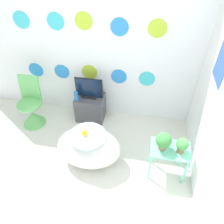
% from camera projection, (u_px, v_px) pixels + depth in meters
% --- Properties ---
extents(ground_plane, '(12.00, 12.00, 0.00)m').
position_uv_depth(ground_plane, '(60.00, 195.00, 2.71)').
color(ground_plane, silver).
extents(wall_back_dotted, '(4.24, 0.05, 2.60)m').
position_uv_depth(wall_back_dotted, '(87.00, 39.00, 3.06)').
color(wall_back_dotted, white).
rests_on(wall_back_dotted, ground_plane).
extents(wall_right, '(0.06, 2.64, 2.60)m').
position_uv_depth(wall_right, '(221.00, 84.00, 2.22)').
color(wall_right, white).
rests_on(wall_right, ground_plane).
extents(bathtub, '(0.86, 0.58, 0.52)m').
position_uv_depth(bathtub, '(89.00, 147.00, 2.94)').
color(bathtub, white).
rests_on(bathtub, ground_plane).
extents(rubber_duck, '(0.07, 0.08, 0.09)m').
position_uv_depth(rubber_duck, '(84.00, 133.00, 2.73)').
color(rubber_duck, yellow).
rests_on(rubber_duck, bathtub).
extents(chair, '(0.38, 0.38, 0.83)m').
position_uv_depth(chair, '(32.00, 110.00, 3.49)').
color(chair, '#66C166').
rests_on(chair, ground_plane).
extents(tv_cabinet, '(0.45, 0.35, 0.44)m').
position_uv_depth(tv_cabinet, '(90.00, 107.00, 3.61)').
color(tv_cabinet, '#4C4C51').
rests_on(tv_cabinet, ground_plane).
extents(tv, '(0.43, 0.12, 0.34)m').
position_uv_depth(tv, '(89.00, 89.00, 3.37)').
color(tv, black).
rests_on(tv, tv_cabinet).
extents(vase, '(0.07, 0.07, 0.16)m').
position_uv_depth(vase, '(76.00, 96.00, 3.36)').
color(vase, '#2D72B7').
rests_on(vase, tv_cabinet).
extents(side_table, '(0.48, 0.32, 0.48)m').
position_uv_depth(side_table, '(169.00, 154.00, 2.70)').
color(side_table, '#72D8B7').
rests_on(side_table, ground_plane).
extents(potted_plant_left, '(0.19, 0.19, 0.24)m').
position_uv_depth(potted_plant_left, '(164.00, 141.00, 2.55)').
color(potted_plant_left, '#8C6B4C').
rests_on(potted_plant_left, side_table).
extents(potted_plant_right, '(0.15, 0.15, 0.21)m').
position_uv_depth(potted_plant_right, '(182.00, 145.00, 2.53)').
color(potted_plant_right, '#8C6B4C').
rests_on(potted_plant_right, side_table).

